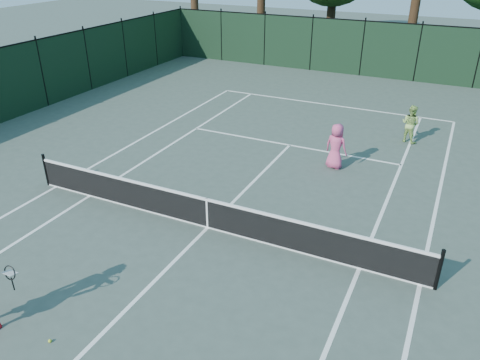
% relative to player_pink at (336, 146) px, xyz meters
% --- Properties ---
extents(ground, '(90.00, 90.00, 0.00)m').
position_rel_player_pink_xyz_m(ground, '(-2.05, -5.21, -0.79)').
color(ground, '#414F45').
rests_on(ground, ground).
extents(sideline_doubles_left, '(0.10, 23.77, 0.01)m').
position_rel_player_pink_xyz_m(sideline_doubles_left, '(-7.54, -5.21, -0.78)').
color(sideline_doubles_left, white).
rests_on(sideline_doubles_left, ground).
extents(sideline_doubles_right, '(0.10, 23.77, 0.01)m').
position_rel_player_pink_xyz_m(sideline_doubles_right, '(3.43, -5.21, -0.78)').
color(sideline_doubles_right, white).
rests_on(sideline_doubles_right, ground).
extents(sideline_singles_left, '(0.10, 23.77, 0.01)m').
position_rel_player_pink_xyz_m(sideline_singles_left, '(-6.17, -5.21, -0.78)').
color(sideline_singles_left, white).
rests_on(sideline_singles_left, ground).
extents(sideline_singles_right, '(0.10, 23.77, 0.01)m').
position_rel_player_pink_xyz_m(sideline_singles_right, '(2.06, -5.21, -0.78)').
color(sideline_singles_right, white).
rests_on(sideline_singles_right, ground).
extents(baseline_far, '(10.97, 0.10, 0.01)m').
position_rel_player_pink_xyz_m(baseline_far, '(-2.05, 6.68, -0.78)').
color(baseline_far, white).
rests_on(baseline_far, ground).
extents(service_line_far, '(8.23, 0.10, 0.01)m').
position_rel_player_pink_xyz_m(service_line_far, '(-2.05, 1.19, -0.78)').
color(service_line_far, white).
rests_on(service_line_far, ground).
extents(center_service_line, '(0.10, 12.80, 0.01)m').
position_rel_player_pink_xyz_m(center_service_line, '(-2.05, -5.21, -0.78)').
color(center_service_line, white).
rests_on(center_service_line, ground).
extents(tennis_net, '(11.69, 0.09, 1.06)m').
position_rel_player_pink_xyz_m(tennis_net, '(-2.05, -5.21, -0.31)').
color(tennis_net, black).
rests_on(tennis_net, ground).
extents(fence_far, '(24.00, 0.05, 3.00)m').
position_rel_player_pink_xyz_m(fence_far, '(-2.05, 12.79, 0.71)').
color(fence_far, black).
rests_on(fence_far, ground).
extents(player_pink, '(0.86, 0.66, 1.57)m').
position_rel_player_pink_xyz_m(player_pink, '(0.00, 0.00, 0.00)').
color(player_pink, '#D64B7E').
rests_on(player_pink, ground).
extents(player_green, '(0.87, 0.78, 1.46)m').
position_rel_player_pink_xyz_m(player_green, '(1.94, 3.52, -0.06)').
color(player_green, '#9AC261').
rests_on(player_green, ground).
extents(loose_ball_midcourt, '(0.07, 0.07, 0.07)m').
position_rel_player_pink_xyz_m(loose_ball_midcourt, '(-2.82, -10.09, -0.75)').
color(loose_ball_midcourt, '#CCE02D').
rests_on(loose_ball_midcourt, ground).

